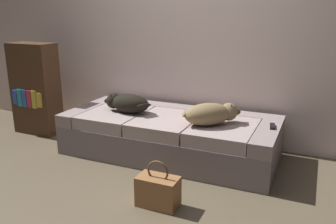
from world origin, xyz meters
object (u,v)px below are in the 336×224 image
Objects in this scene: couch at (170,135)px; tv_remote at (272,126)px; bookshelf at (36,89)px; dog_tan at (211,114)px; dog_dark at (127,103)px; handbag at (158,191)px.

couch is 1.04m from tv_remote.
couch is at bearing 173.13° from tv_remote.
bookshelf is at bearing -179.93° from couch.
tv_remote reaches higher than couch.
bookshelf reaches higher than couch.
dog_dark is at bearing 177.47° from dog_tan.
dog_tan reaches higher than handbag.
dog_tan is (0.93, -0.04, 0.01)m from dog_dark.
handbag is at bearing -24.69° from bookshelf.
dog_dark is 1.49m from tv_remote.
tv_remote is at bearing 14.70° from dog_tan.
tv_remote is 2.81m from bookshelf.
bookshelf is (-2.26, 0.11, 0.02)m from dog_tan.
dog_dark is 1.54× the size of handbag.
dog_dark is at bearing 131.12° from handbag.
couch is 14.54× the size of tv_remote.
handbag is at bearing -71.53° from couch.
dog_dark is 0.94m from dog_tan.
couch is 5.77× the size of handbag.
dog_dark is 1.26m from handbag.
bookshelf is (-2.81, -0.03, 0.11)m from tv_remote.
dog_dark is at bearing -171.11° from couch.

